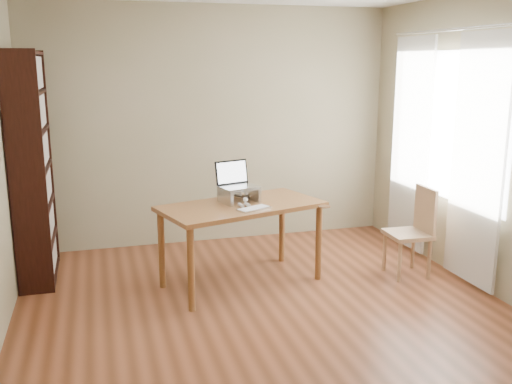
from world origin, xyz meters
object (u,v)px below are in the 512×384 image
(keyboard, at_px, (254,209))
(chair, at_px, (414,229))
(laptop, at_px, (237,180))
(cat, at_px, (236,195))
(desk, at_px, (241,214))
(bookshelf, at_px, (32,168))

(keyboard, xyz_separation_m, chair, (1.57, -0.01, -0.30))
(laptop, relative_size, chair, 0.45)
(keyboard, relative_size, cat, 0.68)
(laptop, height_order, cat, laptop)
(desk, bearing_deg, cat, 83.71)
(desk, bearing_deg, laptop, 73.54)
(laptop, xyz_separation_m, cat, (-0.02, -0.03, -0.13))
(laptop, relative_size, cat, 0.80)
(keyboard, distance_m, cat, 0.34)
(cat, relative_size, chair, 0.56)
(bookshelf, xyz_separation_m, cat, (1.77, -0.57, -0.24))
(desk, xyz_separation_m, chair, (1.63, -0.23, -0.20))
(laptop, height_order, keyboard, laptop)
(bookshelf, distance_m, keyboard, 2.07)
(laptop, distance_m, cat, 0.13)
(keyboard, bearing_deg, bookshelf, 129.32)
(bookshelf, distance_m, cat, 1.88)
(bookshelf, height_order, desk, bookshelf)
(bookshelf, height_order, chair, bookshelf)
(keyboard, distance_m, chair, 1.60)
(keyboard, relative_size, chair, 0.38)
(bookshelf, distance_m, desk, 1.96)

